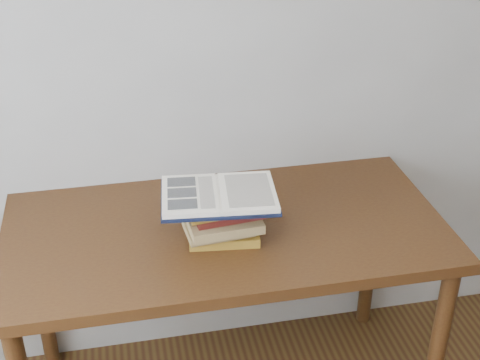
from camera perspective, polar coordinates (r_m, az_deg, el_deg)
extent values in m
cube|color=#B8B6AE|center=(2.38, -5.43, 10.74)|extent=(3.50, 0.04, 2.60)
cube|color=#452A11|center=(2.29, -1.24, -4.36)|extent=(1.50, 0.75, 0.04)
cylinder|color=#452A11|center=(2.51, 16.44, -14.02)|extent=(0.06, 0.06, 0.76)
cylinder|color=#452A11|center=(2.78, -16.68, -9.11)|extent=(0.06, 0.06, 0.76)
cylinder|color=#452A11|center=(2.95, 11.09, -5.93)|extent=(0.06, 0.06, 0.76)
cube|color=#B38628|center=(2.22, -1.42, -4.54)|extent=(0.24, 0.18, 0.03)
cube|color=#9F8B52|center=(2.19, -1.86, -4.04)|extent=(0.23, 0.16, 0.03)
cube|color=#9F8B52|center=(2.17, -1.40, -3.54)|extent=(0.24, 0.19, 0.03)
cube|color=maroon|center=(2.17, -1.15, -2.53)|extent=(0.24, 0.16, 0.03)
cube|color=#B38628|center=(2.14, -1.87, -2.08)|extent=(0.23, 0.18, 0.03)
cube|color=black|center=(2.14, -1.81, -1.49)|extent=(0.39, 0.29, 0.01)
cube|color=white|center=(2.13, -4.30, -1.31)|extent=(0.20, 0.26, 0.02)
cube|color=white|center=(2.14, 0.66, -1.06)|extent=(0.20, 0.26, 0.02)
cylinder|color=white|center=(2.14, -1.82, -1.22)|extent=(0.04, 0.25, 0.01)
cube|color=black|center=(2.19, -5.03, -0.15)|extent=(0.10, 0.07, 0.00)
cube|color=black|center=(2.13, -4.98, -1.08)|extent=(0.10, 0.07, 0.00)
cube|color=black|center=(2.07, -4.93, -2.07)|extent=(0.10, 0.07, 0.00)
cube|color=beige|center=(2.13, -2.88, -1.02)|extent=(0.07, 0.20, 0.00)
cube|color=beige|center=(2.14, 0.75, -0.83)|extent=(0.16, 0.22, 0.00)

